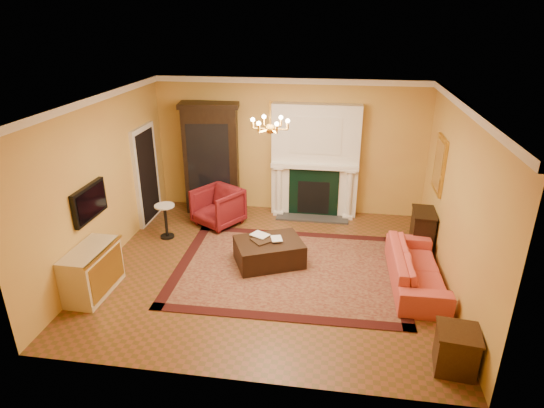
% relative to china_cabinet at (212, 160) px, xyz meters
% --- Properties ---
extents(floor, '(6.00, 5.50, 0.02)m').
position_rel_china_cabinet_xyz_m(floor, '(1.72, -2.49, -1.20)').
color(floor, brown).
rests_on(floor, ground).
extents(ceiling, '(6.00, 5.50, 0.02)m').
position_rel_china_cabinet_xyz_m(ceiling, '(1.72, -2.49, 1.82)').
color(ceiling, white).
rests_on(ceiling, wall_back).
extents(wall_back, '(6.00, 0.02, 3.00)m').
position_rel_china_cabinet_xyz_m(wall_back, '(1.72, 0.27, 0.31)').
color(wall_back, gold).
rests_on(wall_back, floor).
extents(wall_front, '(6.00, 0.02, 3.00)m').
position_rel_china_cabinet_xyz_m(wall_front, '(1.72, -5.25, 0.31)').
color(wall_front, gold).
rests_on(wall_front, floor).
extents(wall_left, '(0.02, 5.50, 3.00)m').
position_rel_china_cabinet_xyz_m(wall_left, '(-1.29, -2.49, 0.31)').
color(wall_left, gold).
rests_on(wall_left, floor).
extents(wall_right, '(0.02, 5.50, 3.00)m').
position_rel_china_cabinet_xyz_m(wall_right, '(4.73, -2.49, 0.31)').
color(wall_right, gold).
rests_on(wall_right, floor).
extents(fireplace, '(1.90, 0.70, 2.50)m').
position_rel_china_cabinet_xyz_m(fireplace, '(2.32, 0.08, 0.01)').
color(fireplace, white).
rests_on(fireplace, wall_back).
extents(crown_molding, '(6.00, 5.50, 0.12)m').
position_rel_china_cabinet_xyz_m(crown_molding, '(1.72, -1.53, 1.75)').
color(crown_molding, white).
rests_on(crown_molding, ceiling).
extents(doorway, '(0.08, 1.05, 2.10)m').
position_rel_china_cabinet_xyz_m(doorway, '(-1.23, -0.79, -0.14)').
color(doorway, silver).
rests_on(doorway, wall_left).
extents(tv_panel, '(0.09, 0.95, 0.58)m').
position_rel_china_cabinet_xyz_m(tv_panel, '(-1.22, -3.09, 0.16)').
color(tv_panel, black).
rests_on(tv_panel, wall_left).
extents(gilt_mirror, '(0.06, 0.76, 1.05)m').
position_rel_china_cabinet_xyz_m(gilt_mirror, '(4.69, -1.09, 0.46)').
color(gilt_mirror, gold).
rests_on(gilt_mirror, wall_right).
extents(chandelier, '(0.63, 0.55, 0.53)m').
position_rel_china_cabinet_xyz_m(chandelier, '(1.72, -2.49, 1.42)').
color(chandelier, gold).
rests_on(chandelier, ceiling).
extents(oriental_rug, '(4.08, 3.09, 0.02)m').
position_rel_china_cabinet_xyz_m(oriental_rug, '(2.05, -2.49, -1.18)').
color(oriental_rug, '#3E0D0E').
rests_on(oriental_rug, floor).
extents(china_cabinet, '(1.25, 0.70, 2.37)m').
position_rel_china_cabinet_xyz_m(china_cabinet, '(0.00, 0.00, 0.00)').
color(china_cabinet, black).
rests_on(china_cabinet, floor).
extents(wingback_armchair, '(1.17, 1.15, 0.90)m').
position_rel_china_cabinet_xyz_m(wingback_armchair, '(0.32, -0.82, -0.74)').
color(wingback_armchair, maroon).
rests_on(wingback_armchair, floor).
extents(pedestal_table, '(0.40, 0.40, 0.72)m').
position_rel_china_cabinet_xyz_m(pedestal_table, '(-0.56, -1.59, -0.77)').
color(pedestal_table, black).
rests_on(pedestal_table, floor).
extents(commode, '(0.54, 1.09, 0.81)m').
position_rel_china_cabinet_xyz_m(commode, '(-1.01, -3.69, -0.78)').
color(commode, '#CBB594').
rests_on(commode, floor).
extents(coral_sofa, '(0.64, 2.09, 0.81)m').
position_rel_china_cabinet_xyz_m(coral_sofa, '(4.22, -2.63, -0.78)').
color(coral_sofa, '#C1443D').
rests_on(coral_sofa, floor).
extents(end_table, '(0.54, 0.54, 0.56)m').
position_rel_china_cabinet_xyz_m(end_table, '(4.44, -4.62, -0.90)').
color(end_table, '#35210E').
rests_on(end_table, floor).
extents(console_table, '(0.43, 0.70, 0.76)m').
position_rel_china_cabinet_xyz_m(console_table, '(4.50, -1.31, -0.81)').
color(console_table, black).
rests_on(console_table, floor).
extents(leather_ottoman, '(1.42, 1.26, 0.44)m').
position_rel_china_cabinet_xyz_m(leather_ottoman, '(1.67, -2.31, -0.95)').
color(leather_ottoman, black).
rests_on(leather_ottoman, oriental_rug).
extents(ottoman_tray, '(0.52, 0.52, 0.03)m').
position_rel_china_cabinet_xyz_m(ottoman_tray, '(1.58, -2.29, -0.72)').
color(ottoman_tray, black).
rests_on(ottoman_tray, leather_ottoman).
extents(book_a, '(0.14, 0.22, 0.32)m').
position_rel_china_cabinet_xyz_m(book_a, '(1.43, -2.29, -0.55)').
color(book_a, gray).
rests_on(book_a, ottoman_tray).
extents(book_b, '(0.19, 0.07, 0.26)m').
position_rel_china_cabinet_xyz_m(book_b, '(1.71, -2.30, -0.58)').
color(book_b, gray).
rests_on(book_b, ottoman_tray).
extents(topiary_left, '(0.17, 0.17, 0.46)m').
position_rel_china_cabinet_xyz_m(topiary_left, '(1.73, 0.04, 0.30)').
color(topiary_left, gray).
rests_on(topiary_left, fireplace).
extents(topiary_right, '(0.17, 0.17, 0.46)m').
position_rel_china_cabinet_xyz_m(topiary_right, '(2.97, 0.04, 0.30)').
color(topiary_right, gray).
rests_on(topiary_right, fireplace).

